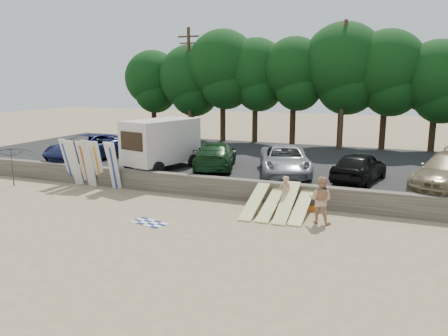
% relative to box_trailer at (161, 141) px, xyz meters
% --- Properties ---
extents(ground, '(120.00, 120.00, 0.00)m').
position_rel_box_trailer_xyz_m(ground, '(6.53, -5.25, -2.25)').
color(ground, tan).
rests_on(ground, ground).
extents(seawall, '(44.00, 0.50, 1.00)m').
position_rel_box_trailer_xyz_m(seawall, '(6.53, -2.25, -1.75)').
color(seawall, '#6B6356').
rests_on(seawall, ground).
extents(parking_lot, '(44.00, 14.50, 0.70)m').
position_rel_box_trailer_xyz_m(parking_lot, '(6.53, 5.25, -1.90)').
color(parking_lot, '#282828').
rests_on(parking_lot, ground).
extents(treeline, '(33.52, 6.40, 9.10)m').
position_rel_box_trailer_xyz_m(treeline, '(7.57, 12.28, 4.00)').
color(treeline, '#382616').
rests_on(treeline, parking_lot).
extents(utility_poles, '(25.80, 0.26, 9.00)m').
position_rel_box_trailer_xyz_m(utility_poles, '(8.53, 10.75, 3.18)').
color(utility_poles, '#473321').
rests_on(utility_poles, parking_lot).
extents(box_trailer, '(3.31, 4.75, 2.77)m').
position_rel_box_trailer_xyz_m(box_trailer, '(0.00, 0.00, 0.00)').
color(box_trailer, beige).
rests_on(box_trailer, parking_lot).
extents(car_0, '(3.52, 6.12, 1.61)m').
position_rel_box_trailer_xyz_m(car_0, '(-5.63, 0.67, -0.75)').
color(car_0, '#141948').
rests_on(car_0, parking_lot).
extents(car_1, '(3.52, 5.58, 1.51)m').
position_rel_box_trailer_xyz_m(car_1, '(2.86, 1.09, -0.80)').
color(car_1, '#123317').
rests_on(car_1, parking_lot).
extents(car_2, '(4.08, 5.92, 1.50)m').
position_rel_box_trailer_xyz_m(car_2, '(6.86, 1.10, -0.80)').
color(car_2, '#97979C').
rests_on(car_2, parking_lot).
extents(car_3, '(2.72, 4.70, 1.51)m').
position_rel_box_trailer_xyz_m(car_3, '(10.71, 0.71, -0.80)').
color(car_3, black).
rests_on(car_3, parking_lot).
extents(surfboard_upright_0, '(0.60, 0.76, 2.54)m').
position_rel_box_trailer_xyz_m(surfboard_upright_0, '(-4.35, -2.65, -0.98)').
color(surfboard_upright_0, silver).
rests_on(surfboard_upright_0, ground).
extents(surfboard_upright_1, '(0.55, 0.82, 2.51)m').
position_rel_box_trailer_xyz_m(surfboard_upright_1, '(-3.70, -2.89, -0.99)').
color(surfboard_upright_1, silver).
rests_on(surfboard_upright_1, ground).
extents(surfboard_upright_2, '(0.62, 0.89, 2.50)m').
position_rel_box_trailer_xyz_m(surfboard_upright_2, '(-3.16, -2.75, -1.00)').
color(surfboard_upright_2, silver).
rests_on(surfboard_upright_2, ground).
extents(surfboard_upright_3, '(0.52, 0.59, 2.56)m').
position_rel_box_trailer_xyz_m(surfboard_upright_3, '(-2.84, -2.79, -0.97)').
color(surfboard_upright_3, silver).
rests_on(surfboard_upright_3, ground).
extents(surfboard_upright_4, '(0.61, 0.85, 2.51)m').
position_rel_box_trailer_xyz_m(surfboard_upright_4, '(-2.38, -2.63, -0.99)').
color(surfboard_upright_4, silver).
rests_on(surfboard_upright_4, ground).
extents(surfboard_upright_5, '(0.59, 0.82, 2.52)m').
position_rel_box_trailer_xyz_m(surfboard_upright_5, '(-1.44, -2.62, -0.99)').
color(surfboard_upright_5, silver).
rests_on(surfboard_upright_5, ground).
extents(surfboard_upright_6, '(0.62, 0.81, 2.53)m').
position_rel_box_trailer_xyz_m(surfboard_upright_6, '(-1.20, -2.89, -0.99)').
color(surfboard_upright_6, silver).
rests_on(surfboard_upright_6, ground).
extents(surfboard_low_0, '(0.56, 2.88, 0.98)m').
position_rel_box_trailer_xyz_m(surfboard_low_0, '(6.80, -3.93, -1.76)').
color(surfboard_low_0, '#E9E493').
rests_on(surfboard_low_0, ground).
extents(surfboard_low_1, '(0.56, 2.92, 0.81)m').
position_rel_box_trailer_xyz_m(surfboard_low_1, '(7.51, -3.87, -1.85)').
color(surfboard_low_1, '#E9E493').
rests_on(surfboard_low_1, ground).
extents(surfboard_low_2, '(0.56, 2.81, 1.18)m').
position_rel_box_trailer_xyz_m(surfboard_low_2, '(8.21, -3.93, -1.66)').
color(surfboard_low_2, '#E9E493').
rests_on(surfboard_low_2, ground).
extents(surfboard_low_3, '(0.56, 2.91, 0.86)m').
position_rel_box_trailer_xyz_m(surfboard_low_3, '(8.81, -3.77, -1.82)').
color(surfboard_low_3, '#E9E493').
rests_on(surfboard_low_3, ground).
extents(beachgoer_a, '(0.68, 0.64, 1.57)m').
position_rel_box_trailer_xyz_m(beachgoer_a, '(7.96, -3.28, -1.46)').
color(beachgoer_a, tan).
rests_on(beachgoer_a, ground).
extents(beachgoer_b, '(1.01, 0.83, 1.91)m').
position_rel_box_trailer_xyz_m(beachgoer_b, '(9.67, -4.38, -1.30)').
color(beachgoer_b, tan).
rests_on(beachgoer_b, ground).
extents(cooler, '(0.40, 0.33, 0.32)m').
position_rel_box_trailer_xyz_m(cooler, '(7.67, -2.85, -2.09)').
color(cooler, green).
rests_on(cooler, ground).
extents(gear_bag, '(0.32, 0.27, 0.22)m').
position_rel_box_trailer_xyz_m(gear_bag, '(9.07, -2.85, -2.14)').
color(gear_bag, orange).
rests_on(gear_bag, ground).
extents(beach_towel, '(1.83, 1.83, 0.00)m').
position_rel_box_trailer_xyz_m(beach_towel, '(3.31, -6.89, -2.24)').
color(beach_towel, white).
rests_on(beach_towel, ground).
extents(beach_umbrella, '(3.21, 3.19, 2.16)m').
position_rel_box_trailer_xyz_m(beach_umbrella, '(-6.67, -4.24, -1.17)').
color(beach_umbrella, '#21222A').
rests_on(beach_umbrella, ground).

